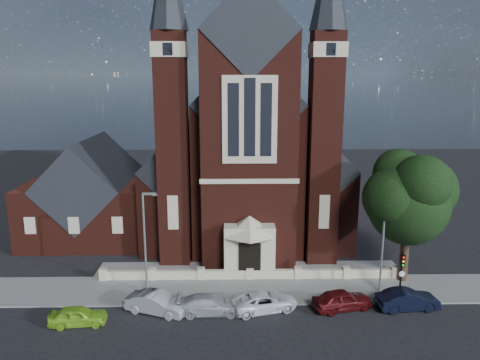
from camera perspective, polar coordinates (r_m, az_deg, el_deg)
The scene contains 16 objects.
ground at distance 47.32m, azimuth 0.80°, elevation -7.72°, with size 120.00×120.00×0.00m, color black.
pavement_strip at distance 37.67m, azimuth 1.30°, elevation -13.31°, with size 60.00×5.00×0.12m, color slate.
forecourt_paving at distance 41.30m, azimuth 1.08°, elevation -10.87°, with size 26.00×3.00×0.14m, color slate.
forecourt_wall at distance 39.47m, azimuth 1.18°, elevation -12.03°, with size 24.00×0.40×0.90m, color #B7AC91.
church at distance 52.94m, azimuth 0.56°, elevation 3.66°, with size 20.01×34.90×29.20m.
parish_hall at distance 51.07m, azimuth -17.56°, elevation -2.07°, with size 12.00×12.20×10.24m.
street_tree at distance 38.92m, azimuth 20.17°, elevation -2.31°, with size 6.40×6.60×10.70m.
street_lamp_left at distance 35.98m, azimuth -11.41°, elevation -6.91°, with size 1.16×0.22×8.09m.
street_lamp_right at distance 37.21m, azimuth 17.20°, elevation -6.57°, with size 1.16×0.22×8.09m.
traffic_signal at distance 36.83m, azimuth 19.12°, elevation -10.27°, with size 0.28×0.42×4.00m.
car_lime_van at distance 34.57m, azimuth -19.14°, elevation -15.38°, with size 1.54×3.83×1.30m, color #87CA28.
car_silver_a at distance 34.69m, azimuth -10.13°, elevation -14.57°, with size 1.57×4.50×1.48m, color gray.
car_silver_b at distance 34.21m, azimuth -3.70°, elevation -14.91°, with size 1.91×4.69×1.36m, color #ACB0B4.
car_white_suv at distance 34.62m, azimuth 2.99°, elevation -14.57°, with size 2.20×4.78×1.33m, color white.
car_dark_red at distance 35.41m, azimuth 12.35°, elevation -14.07°, with size 1.75×4.35×1.48m, color #4E0D0F.
car_navy at distance 36.69m, azimuth 19.76°, elevation -13.58°, with size 1.56×4.47×1.47m, color black.
Camera 1 is at (-1.41, -29.31, 16.54)m, focal length 35.00 mm.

